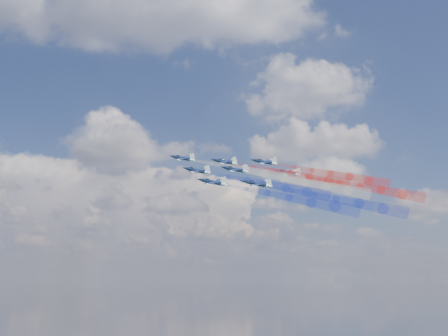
# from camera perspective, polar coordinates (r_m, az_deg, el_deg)

# --- Properties ---
(jet_lead) EXTENTS (13.72, 12.53, 8.16)m
(jet_lead) POSITION_cam_1_polar(r_m,az_deg,el_deg) (188.04, -4.26, 1.01)
(jet_lead) COLOR black
(trail_lead) EXTENTS (36.13, 19.67, 14.12)m
(trail_lead) POSITION_cam_1_polar(r_m,az_deg,el_deg) (176.76, 2.33, -0.20)
(trail_lead) COLOR white
(jet_inner_left) EXTENTS (13.72, 12.53, 8.16)m
(jet_inner_left) POSITION_cam_1_polar(r_m,az_deg,el_deg) (175.55, -2.79, -0.26)
(jet_inner_left) COLOR black
(trail_inner_left) EXTENTS (36.13, 19.67, 14.12)m
(trail_inner_left) POSITION_cam_1_polar(r_m,az_deg,el_deg) (165.01, 4.38, -1.65)
(trail_inner_left) COLOR #192ED8
(jet_inner_right) EXTENTS (13.72, 12.53, 8.16)m
(jet_inner_right) POSITION_cam_1_polar(r_m,az_deg,el_deg) (190.02, 0.09, 0.65)
(jet_inner_right) COLOR black
(trail_inner_right) EXTENTS (36.13, 19.67, 14.12)m
(trail_inner_right) POSITION_cam_1_polar(r_m,az_deg,el_deg) (180.42, 6.82, -0.57)
(trail_inner_right) COLOR red
(jet_outer_left) EXTENTS (13.72, 12.53, 8.16)m
(jet_outer_left) POSITION_cam_1_polar(r_m,az_deg,el_deg) (162.05, -1.17, -1.47)
(jet_outer_left) COLOR black
(trail_outer_left) EXTENTS (36.13, 19.67, 14.12)m
(trail_outer_left) POSITION_cam_1_polar(r_m,az_deg,el_deg) (152.35, 6.73, -3.04)
(trail_outer_left) COLOR #192ED8
(jet_center_third) EXTENTS (13.72, 12.53, 8.16)m
(jet_center_third) POSITION_cam_1_polar(r_m,az_deg,el_deg) (177.54, 1.15, -0.14)
(jet_center_third) COLOR black
(trail_center_third) EXTENTS (36.13, 19.67, 14.12)m
(trail_center_third) POSITION_cam_1_polar(r_m,az_deg,el_deg) (168.50, 8.43, -1.49)
(trail_center_third) COLOR white
(jet_outer_right) EXTENTS (13.72, 12.53, 8.16)m
(jet_outer_right) POSITION_cam_1_polar(r_m,az_deg,el_deg) (195.05, 4.20, 0.63)
(jet_outer_right) COLOR black
(trail_outer_right) EXTENTS (36.13, 19.67, 14.12)m
(trail_outer_right) POSITION_cam_1_polar(r_m,az_deg,el_deg) (187.03, 10.91, -0.56)
(trail_outer_right) COLOR red
(jet_rear_left) EXTENTS (13.72, 12.53, 8.16)m
(jet_rear_left) POSITION_cam_1_polar(r_m,az_deg,el_deg) (163.82, 3.44, -1.63)
(jet_rear_left) COLOR black
(trail_rear_left) EXTENTS (36.13, 19.67, 14.12)m
(trail_rear_left) POSITION_cam_1_polar(r_m,az_deg,el_deg) (155.93, 11.47, -3.16)
(trail_rear_left) COLOR #192ED8
(jet_rear_right) EXTENTS (13.72, 12.53, 8.16)m
(jet_rear_right) POSITION_cam_1_polar(r_m,az_deg,el_deg) (182.30, 6.52, -0.53)
(jet_rear_right) COLOR black
(trail_rear_right) EXTENTS (36.13, 19.67, 14.12)m
(trail_rear_right) POSITION_cam_1_polar(r_m,az_deg,el_deg) (175.40, 13.81, -1.84)
(trail_rear_right) COLOR red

